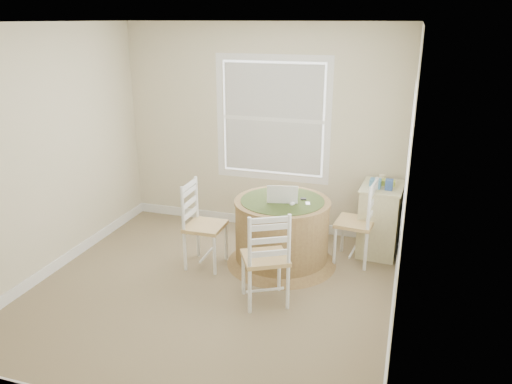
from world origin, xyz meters
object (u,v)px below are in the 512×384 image
(round_table, at_px, (282,229))
(chair_left, at_px, (205,226))
(chair_right, at_px, (355,222))
(laptop, at_px, (282,199))
(chair_near, at_px, (265,257))
(corner_chest, at_px, (380,219))

(round_table, xyz_separation_m, chair_left, (-0.79, -0.30, 0.06))
(chair_left, xyz_separation_m, chair_right, (1.56, 0.60, 0.00))
(chair_left, distance_m, laptop, 0.90)
(round_table, relative_size, chair_near, 1.30)
(laptop, bearing_deg, corner_chest, -161.13)
(chair_right, xyz_separation_m, laptop, (-0.76, -0.32, 0.31))
(corner_chest, bearing_deg, laptop, -144.27)
(laptop, bearing_deg, chair_left, 5.76)
(chair_left, relative_size, chair_right, 1.00)
(laptop, bearing_deg, chair_right, -170.69)
(corner_chest, bearing_deg, chair_right, -124.52)
(round_table, bearing_deg, corner_chest, 16.72)
(chair_near, xyz_separation_m, chair_right, (0.71, 1.13, 0.00))
(chair_right, bearing_deg, chair_left, -63.25)
(chair_near, relative_size, chair_right, 1.00)
(chair_left, distance_m, chair_near, 1.00)
(chair_near, distance_m, laptop, 0.87)
(chair_left, height_order, chair_right, same)
(round_table, height_order, corner_chest, corner_chest)
(chair_near, bearing_deg, round_table, -115.03)
(chair_left, bearing_deg, corner_chest, -63.75)
(chair_left, bearing_deg, chair_right, -69.68)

